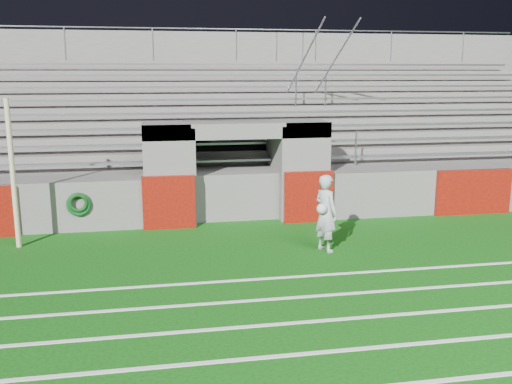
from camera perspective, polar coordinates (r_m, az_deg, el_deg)
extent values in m
plane|color=#0D490C|center=(11.91, 0.62, -6.98)|extent=(90.00, 90.00, 0.00)
cylinder|color=beige|center=(13.59, -23.15, 1.63)|extent=(0.11, 0.11, 3.31)
cube|color=white|center=(8.33, 6.10, -15.69)|extent=(28.00, 0.09, 0.01)
cube|color=white|center=(9.19, 4.29, -12.89)|extent=(28.00, 0.09, 0.01)
cube|color=white|center=(10.08, 2.83, -10.56)|extent=(28.00, 0.09, 0.01)
cube|color=white|center=(10.99, 1.63, -8.61)|extent=(28.00, 0.09, 0.01)
cube|color=#5A5856|center=(17.62, 23.86, 0.30)|extent=(10.60, 0.35, 1.25)
cube|color=#5A5856|center=(14.79, -8.85, 1.80)|extent=(1.20, 1.00, 2.60)
cube|color=#5A5856|center=(15.31, 4.75, 2.24)|extent=(1.20, 1.00, 2.60)
cube|color=black|center=(16.61, -2.80, 2.86)|extent=(2.60, 0.20, 2.50)
cube|color=#5A5856|center=(15.42, -6.50, 2.09)|extent=(0.10, 2.20, 2.50)
cube|color=#5A5856|center=(15.74, 1.89, 2.36)|extent=(0.10, 2.20, 2.50)
cube|color=#5A5856|center=(14.79, -1.96, 6.24)|extent=(4.80, 1.00, 0.40)
cube|color=#5A5856|center=(18.74, -3.68, 3.57)|extent=(26.00, 8.00, 0.20)
cube|color=#5A5856|center=(18.84, -3.65, 1.69)|extent=(26.00, 8.00, 1.05)
cube|color=#5C0E07|center=(14.37, -8.70, -1.03)|extent=(1.30, 0.15, 1.35)
cube|color=#5C0E07|center=(14.90, 5.26, -0.48)|extent=(1.30, 0.15, 1.35)
cube|color=#5C0E07|center=(16.78, 20.91, 0.01)|extent=(2.20, 0.15, 1.25)
cube|color=gray|center=(15.82, -2.44, 3.21)|extent=(23.00, 0.28, 0.06)
cube|color=#5A5856|center=(16.66, -2.84, 3.54)|extent=(24.00, 0.75, 0.38)
cube|color=gray|center=(16.50, -2.81, 4.90)|extent=(23.00, 0.28, 0.06)
cube|color=#5A5856|center=(17.37, -3.18, 4.51)|extent=(24.00, 0.75, 0.76)
cube|color=gray|center=(17.20, -3.16, 6.45)|extent=(23.00, 0.28, 0.06)
cube|color=#5A5856|center=(18.08, -3.49, 5.41)|extent=(24.00, 0.75, 1.14)
cube|color=gray|center=(17.91, -3.48, 7.89)|extent=(23.00, 0.28, 0.06)
cube|color=#5A5856|center=(18.80, -3.78, 6.24)|extent=(24.00, 0.75, 1.52)
cube|color=gray|center=(18.63, -3.78, 9.21)|extent=(23.00, 0.28, 0.06)
cube|color=#5A5856|center=(19.53, -4.04, 7.00)|extent=(24.00, 0.75, 1.90)
cube|color=gray|center=(19.37, -4.06, 10.43)|extent=(23.00, 0.28, 0.06)
cube|color=#5A5856|center=(20.26, -4.29, 7.71)|extent=(24.00, 0.75, 2.28)
cube|color=gray|center=(20.11, -4.32, 11.56)|extent=(23.00, 0.28, 0.06)
cube|color=#5A5856|center=(20.99, -4.52, 8.37)|extent=(24.00, 0.75, 2.66)
cube|color=gray|center=(20.85, -4.57, 12.61)|extent=(23.00, 0.28, 0.06)
cube|color=#5A5856|center=(21.66, -4.72, 8.65)|extent=(26.00, 0.60, 5.29)
cylinder|color=#A5A8AD|center=(16.05, 6.59, 4.28)|extent=(0.05, 0.05, 1.00)
cylinder|color=#A5A8AD|center=(18.81, 4.01, 10.08)|extent=(0.05, 0.05, 1.00)
cylinder|color=#A5A8AD|center=(21.74, 2.05, 14.35)|extent=(0.05, 0.05, 1.00)
cylinder|color=#A5A8AD|center=(18.80, 4.03, 11.60)|extent=(0.05, 6.02, 3.08)
cylinder|color=#A5A8AD|center=(16.37, 9.95, 4.33)|extent=(0.05, 0.05, 1.00)
cylinder|color=#A5A8AD|center=(19.08, 6.97, 10.05)|extent=(0.05, 0.05, 1.00)
cylinder|color=#A5A8AD|center=(21.98, 4.68, 14.29)|extent=(0.05, 0.05, 1.00)
cylinder|color=#A5A8AD|center=(19.07, 7.00, 11.55)|extent=(0.05, 6.02, 3.08)
cylinder|color=#A5A8AD|center=(21.42, -18.57, 13.93)|extent=(0.05, 0.05, 1.10)
cylinder|color=#A5A8AD|center=(21.24, -10.28, 14.37)|extent=(0.05, 0.05, 1.10)
cylinder|color=#A5A8AD|center=(21.47, -1.99, 14.51)|extent=(0.05, 0.05, 1.10)
cylinder|color=#A5A8AD|center=(22.11, 5.97, 14.38)|extent=(0.05, 0.05, 1.10)
cylinder|color=#A5A8AD|center=(23.13, 13.34, 14.02)|extent=(0.05, 0.05, 1.10)
cylinder|color=#A5A8AD|center=(24.47, 19.98, 13.51)|extent=(0.05, 0.05, 1.10)
cylinder|color=#A5A8AD|center=(21.38, -4.76, 15.97)|extent=(24.00, 0.05, 0.05)
imported|color=#A4A9AE|center=(12.50, 7.00, -2.09)|extent=(0.63, 0.73, 1.70)
sphere|color=white|center=(12.28, 6.60, -1.66)|extent=(0.23, 0.23, 0.23)
torus|color=#0C4018|center=(14.47, -17.31, -1.20)|extent=(0.59, 0.11, 0.59)
torus|color=#0C3C10|center=(14.41, -17.34, -1.05)|extent=(0.47, 0.09, 0.47)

